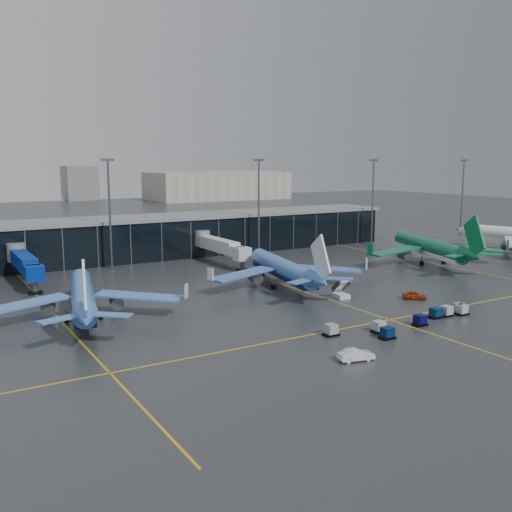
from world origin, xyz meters
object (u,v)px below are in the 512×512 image
mobile_airstair (341,294)px  baggage_carts (417,319)px  airliner_arkefly (82,282)px  service_van_white (356,355)px  airliner_aer_lingus (430,237)px  airliner_klm_near (283,257)px  service_van_red (415,295)px

mobile_airstair → baggage_carts: bearing=-84.7°
airliner_arkefly → service_van_white: airliner_arkefly is taller
airliner_arkefly → service_van_white: bearing=-44.6°
airliner_arkefly → airliner_aer_lingus: 86.38m
airliner_klm_near → service_van_red: airliner_klm_near is taller
airliner_klm_near → mobile_airstair: 15.27m
service_van_white → airliner_arkefly: bearing=45.5°
airliner_arkefly → airliner_klm_near: airliner_klm_near is taller
airliner_aer_lingus → baggage_carts: size_ratio=1.50×
airliner_arkefly → mobile_airstair: 45.79m
mobile_airstair → airliner_arkefly: bearing=174.3°
airliner_klm_near → baggage_carts: bearing=-73.3°
baggage_carts → service_van_red: (11.58, 11.62, -0.02)m
airliner_aer_lingus → baggage_carts: bearing=-119.6°
airliner_aer_lingus → mobile_airstair: size_ratio=12.17×
airliner_klm_near → airliner_aer_lingus: size_ratio=0.92×
baggage_carts → service_van_red: bearing=45.1°
airliner_klm_near → service_van_red: bearing=-44.6°
airliner_aer_lingus → service_van_white: size_ratio=8.98×
airliner_arkefly → service_van_white: 45.36m
airliner_arkefly → baggage_carts: airliner_arkefly is taller
baggage_carts → mobile_airstair: size_ratio=8.09×
baggage_carts → service_van_red: baggage_carts is taller
service_van_white → airliner_aer_lingus: bearing=-41.4°
service_van_red → airliner_aer_lingus: bearing=-15.0°
mobile_airstair → service_van_white: size_ratio=0.74×
baggage_carts → mobile_airstair: (0.83, 19.51, 0.01)m
airliner_aer_lingus → baggage_carts: 56.60m
baggage_carts → service_van_red: size_ratio=6.51×
baggage_carts → mobile_airstair: bearing=87.6°
airliner_arkefly → airliner_aer_lingus: airliner_aer_lingus is taller
airliner_klm_near → baggage_carts: (2.92, -33.38, -5.18)m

